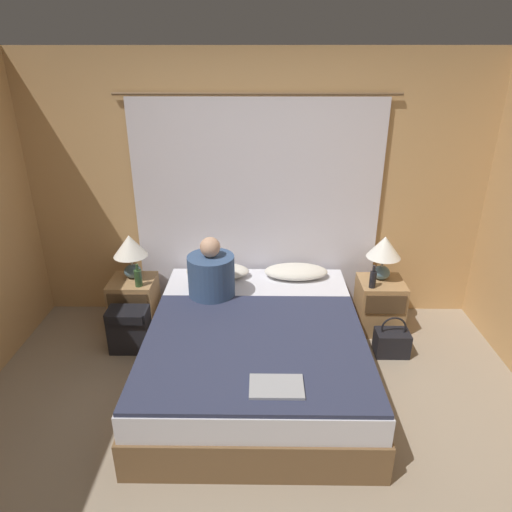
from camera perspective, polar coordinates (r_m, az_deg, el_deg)
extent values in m
plane|color=gray|center=(3.37, -0.22, -22.02)|extent=(16.00, 16.00, 0.00)
cube|color=tan|center=(4.34, 0.14, 8.13)|extent=(4.39, 0.06, 2.50)
cube|color=silver|center=(4.34, 0.13, 5.36)|extent=(2.29, 0.02, 2.10)
cylinder|color=brown|center=(4.13, 0.14, 19.59)|extent=(2.49, 0.02, 0.02)
cube|color=brown|center=(3.79, -0.06, -13.08)|extent=(1.68, 2.07, 0.30)
cube|color=silver|center=(3.64, -0.06, -9.95)|extent=(1.64, 2.03, 0.20)
cube|color=#A87F51|center=(4.52, -14.91, -5.75)|extent=(0.41, 0.39, 0.50)
cube|color=#4C3823|center=(4.30, -15.75, -5.67)|extent=(0.36, 0.02, 0.18)
cube|color=#A87F51|center=(4.50, 15.14, -5.93)|extent=(0.41, 0.39, 0.50)
cube|color=#4C3823|center=(4.27, 15.93, -5.86)|extent=(0.36, 0.02, 0.18)
ellipsoid|color=slate|center=(4.43, -15.15, -1.83)|extent=(0.16, 0.16, 0.13)
cylinder|color=#B2A893|center=(4.39, -15.30, -0.53)|extent=(0.02, 0.02, 0.09)
cone|color=white|center=(4.33, -15.51, 1.26)|extent=(0.31, 0.31, 0.20)
ellipsoid|color=slate|center=(4.41, 15.39, -2.00)|extent=(0.16, 0.16, 0.13)
cylinder|color=#B2A893|center=(4.36, 15.55, -0.69)|extent=(0.02, 0.02, 0.09)
cone|color=white|center=(4.31, 15.76, 1.11)|extent=(0.31, 0.31, 0.20)
ellipsoid|color=silver|center=(4.31, -4.83, -1.89)|extent=(0.59, 0.31, 0.12)
ellipsoid|color=silver|center=(4.31, 5.01, -1.94)|extent=(0.59, 0.31, 0.12)
cube|color=#2D334C|center=(3.33, -0.13, -11.09)|extent=(1.62, 1.42, 0.03)
cylinder|color=#38517A|center=(3.91, -5.60, -2.60)|extent=(0.40, 0.40, 0.38)
sphere|color=tan|center=(3.80, -5.76, 1.12)|extent=(0.17, 0.17, 0.17)
cylinder|color=#2D4C28|center=(4.25, -14.50, -2.69)|extent=(0.07, 0.07, 0.16)
cylinder|color=#2D4C28|center=(4.20, -14.65, -1.37)|extent=(0.02, 0.02, 0.06)
cylinder|color=black|center=(4.22, 14.39, -2.86)|extent=(0.06, 0.06, 0.16)
cylinder|color=black|center=(4.18, 14.54, -1.54)|extent=(0.02, 0.02, 0.06)
cube|color=#9EA0A5|center=(2.94, 2.58, -15.99)|extent=(0.34, 0.23, 0.02)
cube|color=black|center=(4.22, -15.51, -8.86)|extent=(0.35, 0.21, 0.41)
cube|color=black|center=(4.12, -15.84, -7.07)|extent=(0.32, 0.22, 0.08)
cube|color=black|center=(4.24, 16.60, -10.35)|extent=(0.29, 0.20, 0.22)
torus|color=black|center=(4.16, 16.84, -8.62)|extent=(0.22, 0.02, 0.22)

